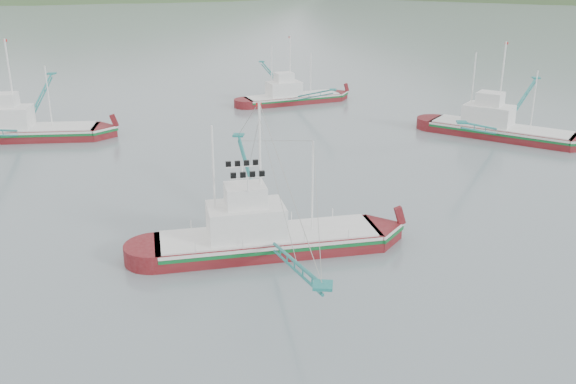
# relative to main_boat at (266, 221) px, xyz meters

# --- Properties ---
(ground) EXTENTS (1200.00, 1200.00, 0.00)m
(ground) POSITION_rel_main_boat_xyz_m (1.17, -2.83, -2.19)
(ground) COLOR slate
(ground) RESTS_ON ground
(main_boat) EXTENTS (15.80, 26.94, 11.21)m
(main_boat) POSITION_rel_main_boat_xyz_m (0.00, 0.00, 0.00)
(main_boat) COLOR #5D0E12
(main_boat) RESTS_ON ground
(bg_boat_far) EXTENTS (15.43, 22.73, 9.89)m
(bg_boat_far) POSITION_rel_main_boat_xyz_m (-2.67, 48.07, -0.14)
(bg_boat_far) COLOR #5D0E12
(bg_boat_far) RESTS_ON ground
(bg_boat_left) EXTENTS (16.67, 28.93, 11.84)m
(bg_boat_left) POSITION_rel_main_boat_xyz_m (-30.88, 26.19, -0.15)
(bg_boat_left) COLOR #5D0E12
(bg_boat_left) RESTS_ON ground
(bg_boat_right) EXTENTS (17.38, 26.37, 11.42)m
(bg_boat_right) POSITION_rel_main_boat_xyz_m (22.17, 32.08, 0.17)
(bg_boat_right) COLOR #5D0E12
(bg_boat_right) RESTS_ON ground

